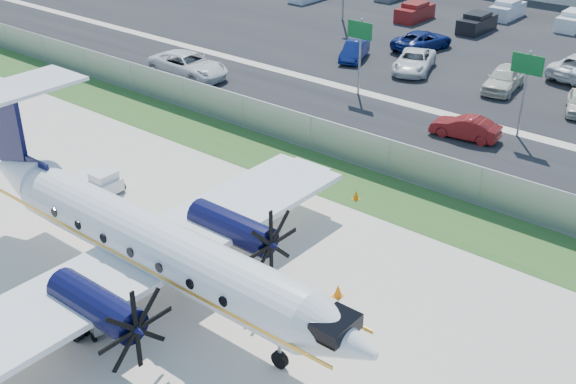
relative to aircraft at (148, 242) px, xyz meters
The scene contains 18 objects.
ground 2.80m from the aircraft, 20.42° to the left, with size 170.00×170.00×0.00m, color beige.
grass_verge 12.79m from the aircraft, 83.97° to the left, with size 170.00×4.00×0.02m, color #2D561E.
access_road 19.68m from the aircraft, 86.13° to the left, with size 170.00×8.00×0.02m, color black.
parking_lot 40.58m from the aircraft, 88.13° to the left, with size 170.00×32.00×0.02m, color black.
perimeter_fence 14.62m from the aircraft, 84.80° to the left, with size 120.00×0.06×1.99m.
sign_left 24.36m from the aircraft, 105.93° to the left, with size 1.80×0.26×5.00m.
sign_mid 23.82m from the aircraft, 79.54° to the left, with size 1.80×0.26×5.00m.
aircraft is the anchor object (origin of this frame).
pushback_tug 9.60m from the aircraft, 154.28° to the left, with size 2.21×1.59×1.18m.
baggage_cart_far 3.18m from the aircraft, 91.41° to the right, with size 2.01×1.48×0.95m.
cone_nose 7.38m from the aircraft, 39.26° to the left, with size 0.36×0.36×0.52m.
cone_starboard_wing 11.67m from the aircraft, 82.38° to the left, with size 0.33×0.33×0.47m.
road_car_west 26.08m from the aircraft, 133.36° to the left, with size 2.81×6.10×1.69m, color silver.
road_car_mid 21.58m from the aircraft, 84.39° to the left, with size 1.36×3.90×1.29m, color maroon.
parked_car_a 31.62m from the aircraft, 110.74° to the left, with size 1.44×4.12×1.36m, color navy.
parked_car_b 30.74m from the aircraft, 101.95° to the left, with size 2.41×5.23×1.45m, color silver.
parked_car_c 30.35m from the aircraft, 89.42° to the left, with size 1.91×4.74×1.62m, color beige.
parked_car_f 36.07m from the aircraft, 103.74° to the left, with size 2.47×5.37×1.49m, color navy.
Camera 1 is at (16.99, -14.67, 16.37)m, focal length 45.00 mm.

